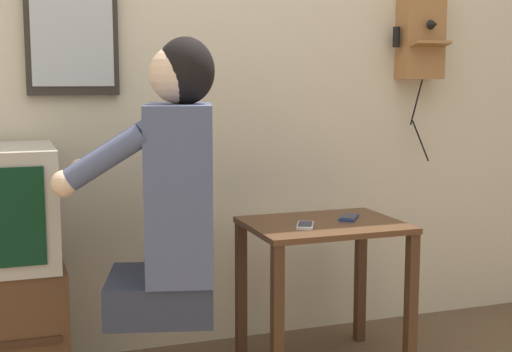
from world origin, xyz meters
name	(u,v)px	position (x,y,z in m)	size (l,w,h in m)	color
wall_back	(205,45)	(0.00, 0.98, 1.27)	(6.80, 0.05, 2.55)	beige
side_table	(324,252)	(0.35, 0.54, 0.46)	(0.59, 0.46, 0.59)	#51331E
person	(172,189)	(-0.27, 0.44, 0.76)	(0.59, 0.51, 0.96)	#2D3347
wall_phone_antique	(421,32)	(0.98, 0.90, 1.35)	(0.24, 0.19, 0.83)	#9E6B3D
wall_mirror	(71,3)	(-0.54, 0.94, 1.43)	(0.35, 0.04, 0.71)	#2D2823
cell_phone_held	(305,225)	(0.25, 0.48, 0.59)	(0.11, 0.14, 0.01)	silver
cell_phone_spare	(349,218)	(0.47, 0.56, 0.59)	(0.12, 0.14, 0.01)	navy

